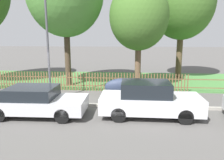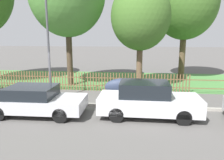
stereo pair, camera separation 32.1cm
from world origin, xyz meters
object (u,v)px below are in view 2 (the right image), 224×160
Objects in this scene: parked_car_black_saloon at (36,100)px; parked_car_navy_estate at (148,100)px; covered_motorcycle at (124,87)px; street_lamp at (46,25)px; tree_mid_park at (141,16)px; tree_far_left at (185,3)px.

parked_car_black_saloon is 4.71m from parked_car_navy_estate.
street_lamp is (-3.76, -0.61, 3.13)m from covered_motorcycle.
parked_car_navy_estate is 6.05m from street_lamp.
tree_mid_park is 5.90m from street_lamp.
parked_car_navy_estate is 0.48× the size of tree_far_left.
parked_car_navy_estate is at bearing -86.44° from tree_mid_park.
tree_far_left reaches higher than tree_mid_park.
tree_far_left is at bearing 45.63° from tree_mid_park.
parked_car_black_saloon is 3.79m from street_lamp.
covered_motorcycle is at bearing -122.48° from tree_far_left.
parked_car_navy_estate is at bearing -19.71° from street_lamp.
tree_mid_park is (-0.34, 5.43, 3.76)m from parked_car_navy_estate.
tree_far_left is at bearing 48.30° from parked_car_black_saloon.
covered_motorcycle is 0.24× the size of tree_far_left.
street_lamp is (-4.90, 1.76, 3.08)m from parked_car_navy_estate.
tree_far_left reaches higher than covered_motorcycle.
tree_far_left reaches higher than street_lamp.
parked_car_navy_estate is at bearing -108.62° from tree_far_left.
parked_car_black_saloon is 12.94m from tree_far_left.
street_lamp is at bearing 94.03° from parked_car_black_saloon.
parked_car_navy_estate is at bearing -68.32° from covered_motorcycle.
tree_mid_park reaches higher than covered_motorcycle.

